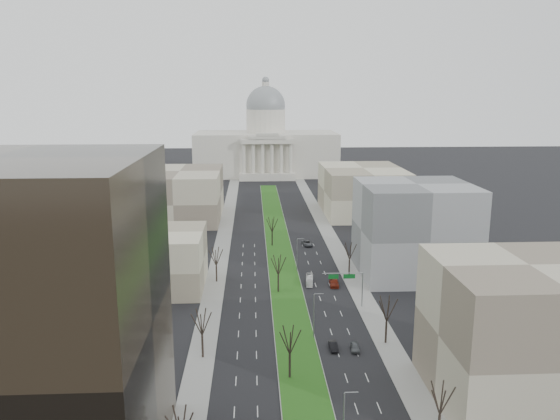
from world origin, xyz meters
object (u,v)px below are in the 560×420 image
object	(u,v)px
car_red	(334,283)
car_grey_far	(307,243)
car_grey_near	(355,347)
box_van	(310,280)
car_black	(333,346)

from	to	relation	value
car_red	car_grey_far	world-z (taller)	car_red
car_grey_near	box_van	xyz separation A→B (m)	(-4.73, 36.10, 0.30)
car_grey_far	box_van	bearing A→B (deg)	-104.62
car_grey_near	car_grey_far	bearing A→B (deg)	96.24
car_black	box_van	bearing A→B (deg)	91.31
car_grey_near	car_black	bearing A→B (deg)	176.10
car_grey_far	box_van	xyz separation A→B (m)	(-2.81, -34.31, 0.21)
car_grey_near	car_black	distance (m)	4.02
car_grey_near	car_grey_far	xyz separation A→B (m)	(-1.92, 70.41, 0.09)
car_red	box_van	xyz separation A→B (m)	(-5.92, 1.66, 0.18)
car_red	box_van	world-z (taller)	box_van
car_black	car_red	bearing A→B (deg)	81.41
car_black	box_van	distance (m)	35.51
box_van	car_red	bearing A→B (deg)	-9.08
car_grey_near	car_red	xyz separation A→B (m)	(1.20, 34.44, 0.12)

